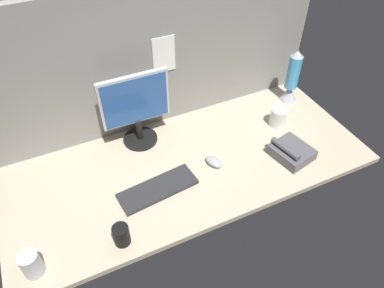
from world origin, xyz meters
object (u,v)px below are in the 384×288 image
(keyboard, at_px, (158,189))
(lava_lamp, at_px, (292,80))
(monitor, at_px, (136,108))
(mouse, at_px, (214,162))
(desk_phone, at_px, (291,152))
(mug_steel, at_px, (31,264))
(mug_ceramic_white, at_px, (278,117))
(mug_black_travel, at_px, (121,235))

(keyboard, relative_size, lava_lamp, 1.13)
(lava_lamp, bearing_deg, monitor, 177.50)
(mouse, xyz_separation_m, desk_phone, (0.38, -0.12, 0.01))
(desk_phone, bearing_deg, keyboard, 173.39)
(mug_steel, distance_m, desk_phone, 1.27)
(monitor, distance_m, lava_lamp, 0.93)
(mug_steel, xyz_separation_m, lava_lamp, (1.55, 0.50, 0.08))
(keyboard, xyz_separation_m, lava_lamp, (0.97, 0.33, 0.13))
(monitor, xyz_separation_m, mug_ceramic_white, (0.74, -0.21, -0.16))
(keyboard, height_order, desk_phone, desk_phone)
(keyboard, relative_size, mouse, 3.85)
(mug_ceramic_white, distance_m, desk_phone, 0.25)
(keyboard, height_order, mug_black_travel, mug_black_travel)
(mug_ceramic_white, relative_size, lava_lamp, 0.32)
(mouse, relative_size, mug_black_travel, 0.99)
(lava_lamp, bearing_deg, mug_black_travel, -156.70)
(keyboard, bearing_deg, desk_phone, -12.86)
(mug_steel, bearing_deg, mug_black_travel, -2.92)
(monitor, distance_m, keyboard, 0.42)
(mug_steel, height_order, desk_phone, mug_steel)
(lava_lamp, relative_size, desk_phone, 1.48)
(monitor, distance_m, mug_ceramic_white, 0.78)
(keyboard, xyz_separation_m, desk_phone, (0.69, -0.08, 0.02))
(mouse, xyz_separation_m, mug_steel, (-0.89, -0.21, 0.04))
(mug_ceramic_white, xyz_separation_m, lava_lamp, (0.20, 0.17, 0.09))
(keyboard, relative_size, mug_ceramic_white, 3.52)
(mug_steel, relative_size, mug_black_travel, 1.19)
(monitor, height_order, lava_lamp, monitor)
(monitor, relative_size, mug_black_travel, 4.09)
(mouse, height_order, desk_phone, desk_phone)
(keyboard, distance_m, desk_phone, 0.70)
(mug_steel, distance_m, mug_black_travel, 0.35)
(keyboard, xyz_separation_m, mug_black_travel, (-0.23, -0.19, 0.04))
(keyboard, bearing_deg, monitor, 77.46)
(monitor, xyz_separation_m, lava_lamp, (0.93, -0.04, -0.08))
(monitor, xyz_separation_m, mouse, (0.27, -0.33, -0.20))
(mug_steel, bearing_deg, desk_phone, 4.24)
(keyboard, bearing_deg, mouse, 0.46)
(mug_steel, bearing_deg, monitor, 41.27)
(monitor, xyz_separation_m, keyboard, (-0.04, -0.37, -0.20))
(monitor, relative_size, mug_ceramic_white, 3.79)
(monitor, relative_size, desk_phone, 1.80)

